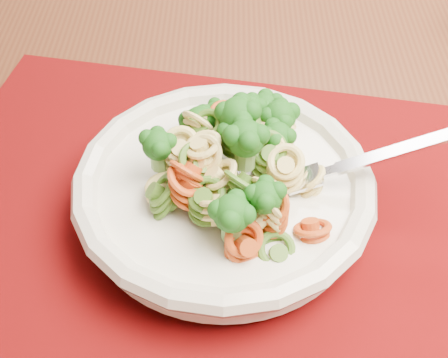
{
  "coord_description": "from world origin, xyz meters",
  "views": [
    {
      "loc": [
        -0.4,
        -0.53,
        1.13
      ],
      "look_at": [
        -0.4,
        -0.21,
        0.79
      ],
      "focal_mm": 50.0,
      "sensor_mm": 36.0,
      "label": 1
    }
  ],
  "objects": [
    {
      "name": "dining_table",
      "position": [
        -0.38,
        -0.15,
        0.64
      ],
      "size": [
        1.36,
        0.88,
        0.74
      ],
      "rotation": [
        0.0,
        0.0,
        -0.01
      ],
      "color": "#502916",
      "rests_on": "ground"
    },
    {
      "name": "placemat",
      "position": [
        -0.41,
        -0.21,
        0.75
      ],
      "size": [
        0.53,
        0.45,
        0.0
      ],
      "primitive_type": "cube",
      "rotation": [
        0.0,
        0.0,
        -0.19
      ],
      "color": "#590306",
      "rests_on": "dining_table"
    },
    {
      "name": "pasta_bowl",
      "position": [
        -0.4,
        -0.21,
        0.77
      ],
      "size": [
        0.23,
        0.23,
        0.04
      ],
      "color": "silver",
      "rests_on": "placemat"
    },
    {
      "name": "pasta_broccoli_heap",
      "position": [
        -0.4,
        -0.21,
        0.79
      ],
      "size": [
        0.2,
        0.2,
        0.06
      ],
      "primitive_type": null,
      "color": "#ECDB74",
      "rests_on": "pasta_bowl"
    },
    {
      "name": "fork",
      "position": [
        -0.34,
        -0.21,
        0.79
      ],
      "size": [
        0.18,
        0.04,
        0.08
      ],
      "primitive_type": null,
      "rotation": [
        0.0,
        -0.35,
        0.09
      ],
      "color": "silver",
      "rests_on": "pasta_bowl"
    }
  ]
}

